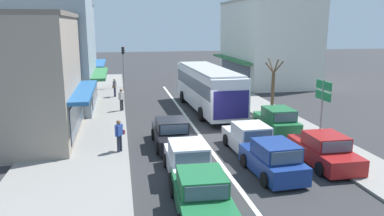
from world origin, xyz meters
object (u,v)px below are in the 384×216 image
(street_tree_right, at_px, (273,88))
(pedestrian_with_handbag_near, at_px, (115,86))
(city_bus, at_px, (208,86))
(sedan_behind_bus_mid, at_px, (201,194))
(sedan_adjacent_lane_trail, at_px, (250,140))
(pedestrian_browsing_midblock, at_px, (121,98))
(hatchback_queue_far_back, at_px, (273,160))
(sedan_behind_bus_near, at_px, (172,134))
(parked_sedan_kerb_front, at_px, (324,151))
(parked_hatchback_kerb_second, at_px, (277,121))
(traffic_light_downstreet, at_px, (123,60))
(hatchback_adjacent_lane_lead, at_px, (188,160))
(directional_road_sign, at_px, (323,96))
(pedestrian_far_walker, at_px, (119,134))

(street_tree_right, distance_m, pedestrian_with_handbag_near, 13.97)
(city_bus, relative_size, sedan_behind_bus_mid, 2.56)
(sedan_adjacent_lane_trail, height_order, pedestrian_browsing_midblock, pedestrian_browsing_midblock)
(pedestrian_with_handbag_near, bearing_deg, street_tree_right, -37.05)
(sedan_adjacent_lane_trail, relative_size, street_tree_right, 1.05)
(hatchback_queue_far_back, bearing_deg, city_bus, 89.40)
(sedan_behind_bus_near, xyz_separation_m, parked_sedan_kerb_front, (6.55, -4.05, 0.00))
(street_tree_right, bearing_deg, parked_hatchback_kerb_second, -109.27)
(parked_sedan_kerb_front, bearing_deg, city_bus, 102.85)
(pedestrian_with_handbag_near, distance_m, pedestrian_browsing_midblock, 5.66)
(parked_sedan_kerb_front, relative_size, traffic_light_downstreet, 1.00)
(city_bus, relative_size, sedan_adjacent_lane_trail, 2.57)
(hatchback_adjacent_lane_lead, distance_m, street_tree_right, 12.72)
(city_bus, relative_size, pedestrian_browsing_midblock, 6.71)
(city_bus, bearing_deg, sedan_behind_bus_near, -116.09)
(sedan_behind_bus_near, bearing_deg, street_tree_right, 34.96)
(sedan_adjacent_lane_trail, bearing_deg, pedestrian_with_handbag_near, 113.38)
(parked_sedan_kerb_front, relative_size, pedestrian_browsing_midblock, 2.59)
(sedan_adjacent_lane_trail, bearing_deg, parked_sedan_kerb_front, -39.32)
(city_bus, height_order, sedan_behind_bus_near, city_bus)
(directional_road_sign, bearing_deg, hatchback_queue_far_back, -141.16)
(sedan_behind_bus_near, distance_m, traffic_light_downstreet, 19.26)
(street_tree_right, distance_m, pedestrian_far_walker, 12.61)
(parked_hatchback_kerb_second, bearing_deg, hatchback_queue_far_back, -114.88)
(city_bus, relative_size, parked_sedan_kerb_front, 2.59)
(hatchback_queue_far_back, bearing_deg, pedestrian_with_handbag_near, 109.73)
(sedan_behind_bus_mid, xyz_separation_m, pedestrian_far_walker, (-2.73, 6.56, 0.40))
(sedan_behind_bus_mid, relative_size, traffic_light_downstreet, 1.02)
(sedan_behind_bus_near, xyz_separation_m, sedan_behind_bus_mid, (-0.00, -7.40, 0.00))
(city_bus, xyz_separation_m, traffic_light_downstreet, (-6.02, 11.18, 0.97))
(hatchback_queue_far_back, distance_m, traffic_light_downstreet, 24.65)
(hatchback_adjacent_lane_lead, height_order, sedan_behind_bus_mid, hatchback_adjacent_lane_lead)
(city_bus, bearing_deg, pedestrian_browsing_midblock, 174.88)
(pedestrian_browsing_midblock, height_order, pedestrian_far_walker, same)
(hatchback_adjacent_lane_lead, height_order, directional_road_sign, directional_road_sign)
(parked_hatchback_kerb_second, bearing_deg, hatchback_adjacent_lane_lead, -139.44)
(street_tree_right, relative_size, pedestrian_far_walker, 2.49)
(sedan_behind_bus_near, distance_m, sedan_behind_bus_mid, 7.40)
(sedan_adjacent_lane_trail, relative_size, pedestrian_browsing_midblock, 2.61)
(sedan_adjacent_lane_trail, xyz_separation_m, traffic_light_downstreet, (-5.96, 20.79, 2.19))
(pedestrian_browsing_midblock, bearing_deg, parked_sedan_kerb_front, -53.90)
(sedan_behind_bus_mid, bearing_deg, traffic_light_downstreet, 94.73)
(directional_road_sign, relative_size, pedestrian_browsing_midblock, 2.21)
(traffic_light_downstreet, height_order, street_tree_right, traffic_light_downstreet)
(traffic_light_downstreet, relative_size, pedestrian_browsing_midblock, 2.58)
(pedestrian_browsing_midblock, bearing_deg, pedestrian_with_handbag_near, 95.38)
(parked_sedan_kerb_front, distance_m, pedestrian_browsing_midblock, 15.42)
(city_bus, distance_m, parked_sedan_kerb_front, 12.25)
(parked_sedan_kerb_front, bearing_deg, sedan_behind_bus_near, 148.24)
(parked_hatchback_kerb_second, relative_size, street_tree_right, 0.92)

